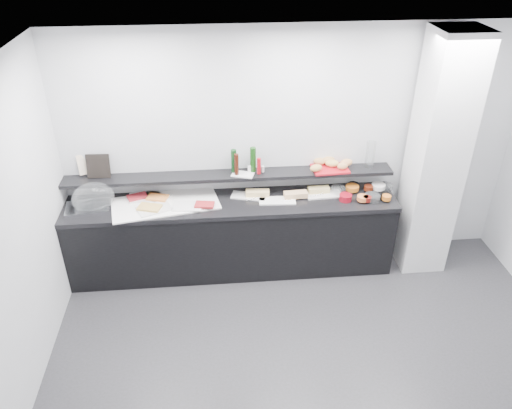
{
  "coord_description": "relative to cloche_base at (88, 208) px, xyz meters",
  "views": [
    {
      "loc": [
        -0.85,
        -2.96,
        3.68
      ],
      "look_at": [
        -0.45,
        1.45,
        1.0
      ],
      "focal_mm": 35.0,
      "sensor_mm": 36.0,
      "label": 1
    }
  ],
  "objects": [
    {
      "name": "platter_meat_b",
      "position": [
        1.05,
        -0.07,
        0.0
      ],
      "size": [
        0.33,
        0.24,
        0.01
      ],
      "primitive_type": "cube",
      "rotation": [
        0.0,
        0.0,
        -0.11
      ],
      "color": "white",
      "rests_on": "linen_runner"
    },
    {
      "name": "bowl_black_fruit",
      "position": [
        3.2,
        -0.07,
        0.02
      ],
      "size": [
        0.15,
        0.15,
        0.07
      ],
      "primitive_type": "cylinder",
      "rotation": [
        0.0,
        0.0,
        -0.37
      ],
      "color": "black",
      "rests_on": "counter_top"
    },
    {
      "name": "cloche_base",
      "position": [
        0.0,
        0.0,
        0.0
      ],
      "size": [
        0.49,
        0.36,
        0.04
      ],
      "primitive_type": "cube",
      "rotation": [
        0.0,
        0.0,
        0.13
      ],
      "color": "silver",
      "rests_on": "counter_top"
    },
    {
      "name": "print_art",
      "position": [
        -0.02,
        0.31,
        0.36
      ],
      "size": [
        0.18,
        0.11,
        0.22
      ],
      "primitive_type": "cube",
      "rotation": [
        -0.21,
        0.0,
        0.41
      ],
      "color": "beige",
      "rests_on": "framed_print"
    },
    {
      "name": "bottle_hot",
      "position": [
        1.84,
        0.16,
        0.33
      ],
      "size": [
        0.06,
        0.06,
        0.18
      ],
      "primitive_type": "cylinder",
      "rotation": [
        0.0,
        0.0,
        -0.41
      ],
      "color": "#AC0C17",
      "rests_on": "condiment_tray"
    },
    {
      "name": "bread_tray",
      "position": [
        2.63,
        0.2,
        0.24
      ],
      "size": [
        0.41,
        0.3,
        0.02
      ],
      "primitive_type": "cube",
      "rotation": [
        0.0,
        0.0,
        0.07
      ],
      "color": "red",
      "rests_on": "wall_shelf"
    },
    {
      "name": "wall_shelf",
      "position": [
        1.52,
        0.2,
        0.21
      ],
      "size": [
        3.6,
        0.25,
        0.04
      ],
      "primitive_type": "cube",
      "color": "black",
      "rests_on": "back_wall"
    },
    {
      "name": "ceiling",
      "position": [
        2.22,
        -1.68,
        1.78
      ],
      "size": [
        5.0,
        5.0,
        0.0
      ],
      "primitive_type": "plane",
      "color": "white",
      "rests_on": "back_wall"
    },
    {
      "name": "fill_glass_fruit",
      "position": [
        2.89,
        0.13,
        0.03
      ],
      "size": [
        0.16,
        0.16,
        0.05
      ],
      "primitive_type": "cylinder",
      "rotation": [
        0.0,
        0.0,
        -0.1
      ],
      "color": "#C7661B",
      "rests_on": "bowl_glass_fruit"
    },
    {
      "name": "ground",
      "position": [
        2.22,
        -1.68,
        -0.92
      ],
      "size": [
        5.0,
        5.0,
        0.0
      ],
      "primitive_type": "plane",
      "color": "#2D2D30",
      "rests_on": "ground"
    },
    {
      "name": "cloche_dome",
      "position": [
        0.07,
        0.03,
        0.11
      ],
      "size": [
        0.51,
        0.42,
        0.34
      ],
      "primitive_type": "ellipsoid",
      "rotation": [
        0.0,
        0.0,
        0.33
      ],
      "color": "white",
      "rests_on": "cloche_base"
    },
    {
      "name": "bread_roll_mide",
      "position": [
        2.66,
        0.23,
        0.29
      ],
      "size": [
        0.17,
        0.12,
        0.08
      ],
      "primitive_type": "ellipsoid",
      "rotation": [
        0.0,
        0.0,
        -0.16
      ],
      "color": "tan",
      "rests_on": "bread_tray"
    },
    {
      "name": "fill_red_jam",
      "position": [
        2.99,
        -0.13,
        0.03
      ],
      "size": [
        0.12,
        0.12,
        0.05
      ],
      "primitive_type": "cylinder",
      "rotation": [
        0.0,
        0.0,
        -0.38
      ],
      "color": "#5C110D",
      "rests_on": "bowl_red_jam"
    },
    {
      "name": "linen_runner",
      "position": [
        0.81,
        0.03,
        -0.01
      ],
      "size": [
        1.21,
        0.74,
        0.01
      ],
      "primitive_type": "cube",
      "rotation": [
        0.0,
        0.0,
        0.19
      ],
      "color": "white",
      "rests_on": "counter_top"
    },
    {
      "name": "column",
      "position": [
        3.72,
        -0.03,
        0.43
      ],
      "size": [
        0.5,
        0.5,
        2.7
      ],
      "primitive_type": "cube",
      "color": "silver",
      "rests_on": "ground"
    },
    {
      "name": "bottle_green_a",
      "position": [
        1.57,
        0.22,
        0.37
      ],
      "size": [
        0.08,
        0.08,
        0.26
      ],
      "primitive_type": "cylinder",
      "rotation": [
        0.0,
        0.0,
        0.31
      ],
      "color": "#0E3413",
      "rests_on": "condiment_tray"
    },
    {
      "name": "bowl_glass_fruit",
      "position": [
        2.72,
        0.1,
        0.02
      ],
      "size": [
        0.22,
        0.22,
        0.07
      ],
      "primitive_type": "cylinder",
      "rotation": [
        0.0,
        0.0,
        -0.42
      ],
      "color": "silver",
      "rests_on": "counter_top"
    },
    {
      "name": "tongs_mid",
      "position": [
        2.14,
        -0.04,
        -0.0
      ],
      "size": [
        0.16,
        0.01,
        0.01
      ],
      "primitive_type": "cylinder",
      "rotation": [
        0.0,
        1.57,
        -0.03
      ],
      "color": "silver",
      "rests_on": "sandwich_plate_mid"
    },
    {
      "name": "bowl_glass_salmon",
      "position": [
        3.06,
        -0.09,
        0.02
      ],
      "size": [
        0.23,
        0.23,
        0.07
      ],
      "primitive_type": "cylinder",
      "rotation": [
        0.0,
        0.0,
        0.4
      ],
      "color": "white",
      "rests_on": "counter_top"
    },
    {
      "name": "condiment_tray",
      "position": [
        1.66,
        0.16,
        0.24
      ],
      "size": [
        0.27,
        0.21,
        0.01
      ],
      "primitive_type": "cube",
      "rotation": [
        0.0,
        0.0,
        -0.32
      ],
      "color": "white",
      "rests_on": "wall_shelf"
    },
    {
      "name": "carafe",
      "position": [
        3.08,
        0.23,
        0.38
      ],
      "size": [
        0.11,
        0.11,
        0.3
      ],
      "primitive_type": "cylinder",
      "rotation": [
        0.0,
        0.0,
        -0.07
      ],
      "color": "silver",
      "rests_on": "wall_shelf"
    },
    {
      "name": "bread_roll_nw",
      "position": [
        2.53,
        0.29,
        0.29
      ],
      "size": [
        0.15,
        0.11,
        0.08
      ],
      "primitive_type": "ellipsoid",
      "rotation": [
        0.0,
        0.0,
        -0.15
      ],
      "color": "#B67F45",
      "rests_on": "bread_tray"
    },
    {
      "name": "bread_roll_n",
      "position": [
        2.64,
        0.31,
        0.29
      ],
      "size": [
        0.18,
        0.14,
        0.08
      ],
      "primitive_type": "ellipsoid",
      "rotation": [
        0.0,
        0.0,
        0.31
      ],
      "color": "#B78046",
      "rests_on": "bread_tray"
    },
    {
      "name": "bowl_black_jam",
      "position": [
        2.92,
        0.18,
        0.02
      ],
      "size": [
        0.15,
        0.15,
        0.07
      ],
      "primitive_type": "cylinder",
      "rotation": [
        0.0,
        0.0,
        -0.21
      ],
      "color": "black",
      "rests_on": "counter_top"
    },
    {
      "name": "sandwich_plate_left",
      "position": [
        1.72,
        0.11,
        -0.01
      ],
      "size": [
        0.41,
        0.26,
        0.01
      ],
      "primitive_type": "cube",
      "rotation": [
        0.0,
        0.0,
        -0.28
      ],
      "color": "white",
      "rests_on": "counter_top"
    },
    {
      "name": "bottle_brown",
      "position": [
        1.6,
        0.16,
        0.36
      ],
      "size": [
        0.06,
        0.06,
        0.24
      ],
      "primitive_type": "cylinder",
      "rotation": [
        0.0,
        0.0,
        0.32
      ],
      "color": "#331109",
      "rests_on": "condiment_tray"
    },
    {
      "name": "platter_cheese",
      "position": [
        0.7,
        -0.09,
        0.0
      ],
      "size": [
        0.41,
        0.35,
        0.01
      ],
      "primitive_type": "cube",
      "rotation": [
        0.0,
        0.0,
        0.41
      ],
      "color": "silver",
      "rests_on": "linen_runner"
    },
    {
      "name": "bread_roll_sw",
      "position": [
        2.46,
        0.13,
        0.29
      ],
      "size": [
        0.16,
        0.13,
        0.08
      ],
      "primitive_type": "ellipsoid",
      "rotation": [
        0.0,
        0.0,
        0.28
      ],
      "color": "#BB8F47",
      "rests_on": "bread_tray"
    },
    {
      "name": "fill_glass_salmon",
      "position": [
        2.94,
        -0.11,
        0.03
      ],
      "size": [
        0.13,
        0.13,
        0.05
      ],
      "primitive_type": "cylinder",
      "rotation": [
        0.0,
        0.0,
        0.03
      ],
      "color": "orange",
      "rests_on": "bowl_glass_salmon"
    },
    {
      "name": "food_cheese",
      "position": [
        0.66,
        -0.09,
        0.02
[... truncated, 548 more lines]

